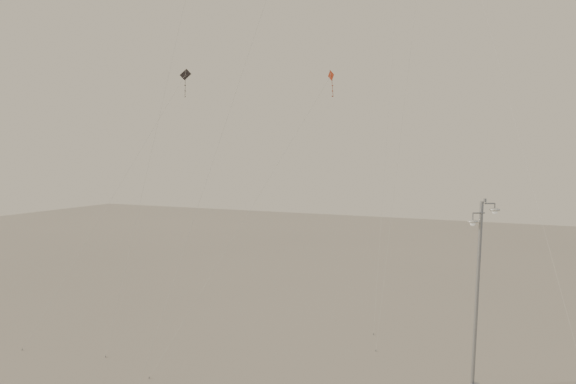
% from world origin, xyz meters
% --- Properties ---
extents(street_lamp, '(1.43, 1.13, 9.39)m').
position_xyz_m(street_lamp, '(7.31, 6.97, 5.01)').
color(street_lamp, '#999CA1').
rests_on(street_lamp, ground).
extents(kite_1, '(4.47, 8.05, 22.91)m').
position_xyz_m(kite_1, '(-2.91, 3.89, 18.18)').
color(kite_1, '#292322').
rests_on(kite_1, ground).
extents(kite_3, '(6.80, 8.78, 16.21)m').
position_xyz_m(kite_3, '(-3.26, 7.47, 11.60)').
color(kite_3, maroon).
rests_on(kite_3, ground).
extents(kite_4, '(8.05, 12.41, 23.79)m').
position_xyz_m(kite_4, '(6.66, 13.40, 18.21)').
color(kite_4, '#292322').
rests_on(kite_4, ground).
extents(kite_6, '(6.47, 8.25, 16.82)m').
position_xyz_m(kite_6, '(-12.85, 7.91, 12.71)').
color(kite_6, '#292322').
rests_on(kite_6, ground).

